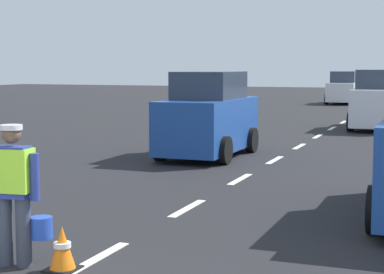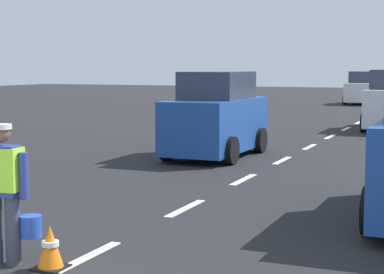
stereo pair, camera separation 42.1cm
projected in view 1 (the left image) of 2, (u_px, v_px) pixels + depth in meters
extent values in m
plane|color=black|center=(333.00, 128.00, 25.04)|extent=(96.00, 96.00, 0.00)
cube|color=silver|center=(98.00, 258.00, 8.05)|extent=(0.14, 1.40, 0.01)
cube|color=silver|center=(187.00, 208.00, 10.84)|extent=(0.14, 1.40, 0.01)
cube|color=silver|center=(240.00, 179.00, 13.62)|extent=(0.14, 1.40, 0.01)
cube|color=silver|center=(275.00, 160.00, 16.41)|extent=(0.14, 1.40, 0.01)
cube|color=silver|center=(299.00, 146.00, 19.19)|extent=(0.14, 1.40, 0.01)
cube|color=silver|center=(318.00, 136.00, 21.98)|extent=(0.14, 1.40, 0.01)
cube|color=silver|center=(332.00, 128.00, 24.76)|extent=(0.14, 1.40, 0.01)
cube|color=silver|center=(343.00, 122.00, 27.55)|extent=(0.14, 1.40, 0.01)
cube|color=silver|center=(353.00, 117.00, 30.34)|extent=(0.14, 1.40, 0.01)
cube|color=silver|center=(360.00, 113.00, 33.12)|extent=(0.14, 1.40, 0.01)
cube|color=silver|center=(367.00, 109.00, 35.91)|extent=(0.14, 1.40, 0.01)
cube|color=silver|center=(372.00, 106.00, 38.69)|extent=(0.14, 1.40, 0.01)
cube|color=silver|center=(377.00, 103.00, 41.48)|extent=(0.14, 1.40, 0.01)
cube|color=silver|center=(381.00, 101.00, 44.27)|extent=(0.14, 1.40, 0.01)
cylinder|color=#383D4C|center=(5.00, 231.00, 7.72)|extent=(0.18, 0.18, 0.82)
cylinder|color=#383D4C|center=(24.00, 232.00, 7.67)|extent=(0.18, 0.18, 0.82)
cube|color=navy|center=(12.00, 172.00, 7.62)|extent=(0.43, 0.29, 0.60)
cube|color=#A5EA33|center=(12.00, 170.00, 7.61)|extent=(0.49, 0.34, 0.51)
cylinder|color=navy|center=(35.00, 177.00, 7.56)|extent=(0.11, 0.11, 0.55)
sphere|color=brown|center=(11.00, 134.00, 7.57)|extent=(0.22, 0.22, 0.22)
cylinder|color=silver|center=(11.00, 127.00, 7.56)|extent=(0.26, 0.26, 0.06)
cylinder|color=#2347B7|center=(42.00, 228.00, 7.72)|extent=(0.26, 0.26, 0.26)
cube|color=black|center=(63.00, 269.00, 7.56)|extent=(0.36, 0.36, 0.03)
cone|color=orange|center=(62.00, 247.00, 7.53)|extent=(0.30, 0.30, 0.49)
cylinder|color=white|center=(62.00, 245.00, 7.53)|extent=(0.20, 0.20, 0.06)
cube|color=silver|center=(344.00, 92.00, 41.10)|extent=(1.67, 4.14, 1.14)
cube|color=#2D3847|center=(345.00, 77.00, 41.10)|extent=(1.47, 2.28, 0.70)
cylinder|color=black|center=(355.00, 99.00, 39.65)|extent=(0.22, 0.68, 0.68)
cylinder|color=black|center=(327.00, 99.00, 40.26)|extent=(0.22, 0.68, 0.68)
cylinder|color=black|center=(360.00, 98.00, 42.04)|extent=(0.22, 0.68, 0.68)
cylinder|color=black|center=(333.00, 97.00, 42.64)|extent=(0.22, 0.68, 0.68)
cube|color=#1E4799|center=(208.00, 124.00, 17.03)|extent=(1.63, 3.81, 1.32)
cube|color=#2D3847|center=(210.00, 85.00, 17.01)|extent=(1.43, 2.10, 0.70)
cylinder|color=black|center=(224.00, 150.00, 15.69)|extent=(0.22, 0.68, 0.68)
cylinder|color=black|center=(161.00, 147.00, 16.29)|extent=(0.22, 0.68, 0.68)
cylinder|color=black|center=(251.00, 140.00, 17.89)|extent=(0.22, 0.68, 0.68)
cylinder|color=black|center=(194.00, 138.00, 18.48)|extent=(0.22, 0.68, 0.68)
cube|color=silver|center=(378.00, 106.00, 24.60)|extent=(1.63, 4.40, 1.33)
cube|color=#2D3847|center=(379.00, 79.00, 24.39)|extent=(1.43, 2.42, 0.70)
cylinder|color=black|center=(360.00, 117.00, 26.21)|extent=(0.22, 0.68, 0.68)
cylinder|color=black|center=(351.00, 122.00, 23.68)|extent=(0.22, 0.68, 0.68)
cylinder|color=black|center=(376.00, 209.00, 9.21)|extent=(0.22, 0.68, 0.68)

